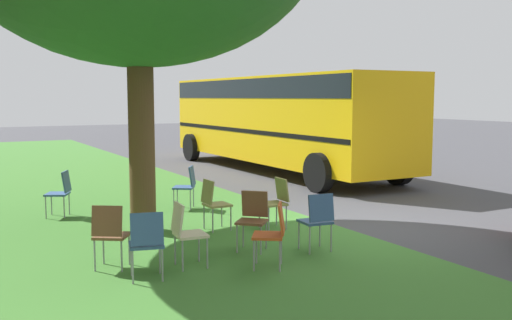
% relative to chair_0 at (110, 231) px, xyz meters
% --- Properties ---
extents(ground, '(80.00, 80.00, 0.00)m').
position_rel_chair_0_xyz_m(ground, '(0.37, -4.42, -0.52)').
color(ground, '#424247').
extents(grass_verge, '(48.00, 6.00, 0.01)m').
position_rel_chair_0_xyz_m(grass_verge, '(0.37, -1.22, -0.52)').
color(grass_verge, '#3D752D').
rests_on(grass_verge, ground).
extents(chair_0, '(0.58, 0.57, 0.88)m').
position_rel_chair_0_xyz_m(chair_0, '(0.00, 0.00, 0.00)').
color(chair_0, brown).
rests_on(chair_0, ground).
extents(chair_1, '(0.58, 0.58, 0.88)m').
position_rel_chair_0_xyz_m(chair_1, '(-0.97, -1.93, 0.00)').
color(chair_1, '#C64C1E').
rests_on(chair_1, ground).
extents(chair_2, '(0.45, 0.46, 0.88)m').
position_rel_chair_0_xyz_m(chair_2, '(-0.38, -0.91, 0.00)').
color(chair_2, beige).
rests_on(chair_2, ground).
extents(chair_3, '(0.55, 0.56, 0.88)m').
position_rel_chair_0_xyz_m(chair_3, '(3.86, -0.07, 0.00)').
color(chair_3, '#335184').
rests_on(chair_3, ground).
extents(chair_4, '(0.42, 0.42, 0.88)m').
position_rel_chair_0_xyz_m(chair_4, '(1.42, -2.14, 0.00)').
color(chair_4, olive).
rests_on(chair_4, ground).
extents(chair_5, '(0.57, 0.58, 0.88)m').
position_rel_chair_0_xyz_m(chair_5, '(3.46, -2.48, 0.00)').
color(chair_5, '#335184').
rests_on(chair_5, ground).
extents(chair_6, '(0.44, 0.44, 0.88)m').
position_rel_chair_0_xyz_m(chair_6, '(1.04, -3.17, 0.00)').
color(chair_6, olive).
rests_on(chair_6, ground).
extents(chair_7, '(0.46, 0.46, 0.88)m').
position_rel_chair_0_xyz_m(chair_7, '(-0.58, -2.91, 0.00)').
color(chair_7, '#335184').
rests_on(chair_7, ground).
extents(chair_8, '(0.59, 0.59, 0.88)m').
position_rel_chair_0_xyz_m(chair_8, '(-0.02, -2.14, 0.00)').
color(chair_8, brown).
rests_on(chair_8, ground).
extents(chair_9, '(0.51, 0.50, 0.88)m').
position_rel_chair_0_xyz_m(chair_9, '(-0.68, -0.28, 0.00)').
color(chair_9, '#335184').
rests_on(chair_9, ground).
extents(school_bus, '(10.40, 2.80, 2.88)m').
position_rel_chair_0_xyz_m(school_bus, '(7.84, -7.27, 1.24)').
color(school_bus, yellow).
rests_on(school_bus, ground).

